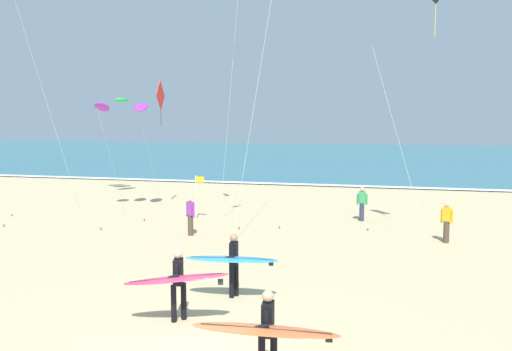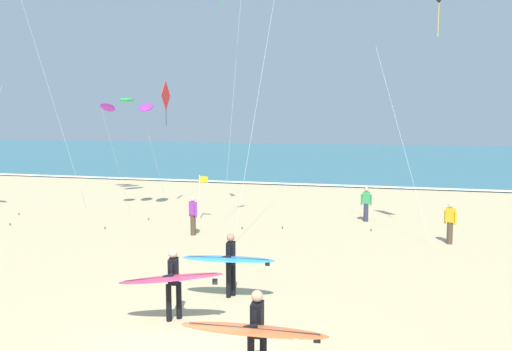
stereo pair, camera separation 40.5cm
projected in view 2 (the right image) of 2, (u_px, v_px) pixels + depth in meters
ground_plane at (178, 347)px, 10.63m from camera, size 160.00×160.00×0.00m
ocean_water at (360, 156)px, 64.46m from camera, size 160.00×60.00×0.08m
shoreline_foam at (331, 185)px, 35.96m from camera, size 160.00×0.90×0.01m
surfer_lead at (255, 330)px, 8.91m from camera, size 2.61×0.99×1.71m
surfer_trailing at (172, 279)px, 11.78m from camera, size 2.45×1.14×1.71m
surfer_third at (229, 260)px, 13.35m from camera, size 2.48×1.08×1.71m
kite_arc_emerald_far at (127, 105)px, 25.63m from camera, size 2.84×5.07×5.76m
kite_diamond_scarlet_close at (165, 98)px, 26.33m from camera, size 0.61×3.89×6.69m
bystander_green_top at (366, 204)px, 23.57m from camera, size 0.50×0.22×1.59m
bystander_yellow_top at (450, 223)px, 19.31m from camera, size 0.44×0.32×1.59m
bystander_purple_top at (193, 215)px, 20.78m from camera, size 0.44×0.32×1.59m
lifeguard_flag at (201, 193)px, 24.05m from camera, size 0.45×0.05×2.10m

